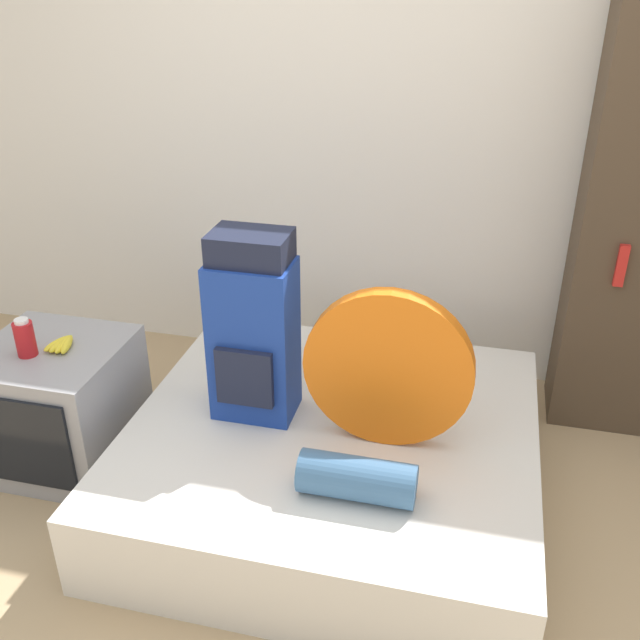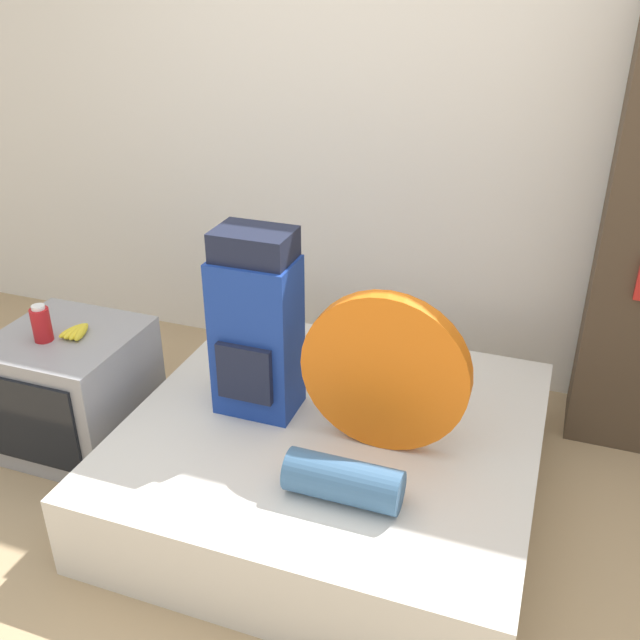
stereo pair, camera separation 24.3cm
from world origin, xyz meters
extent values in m
plane|color=tan|center=(0.00, 0.00, 0.00)|extent=(16.00, 16.00, 0.00)
cube|color=white|center=(0.00, 1.80, 1.30)|extent=(8.00, 0.05, 2.60)
cube|color=silver|center=(0.13, 0.68, 0.17)|extent=(1.58, 1.52, 0.34)
cube|color=navy|center=(-0.19, 0.70, 0.66)|extent=(0.32, 0.22, 0.64)
cube|color=#191E33|center=(-0.19, 0.71, 1.04)|extent=(0.29, 0.20, 0.11)
cube|color=#191E33|center=(-0.19, 0.57, 0.57)|extent=(0.22, 0.03, 0.23)
cylinder|color=orange|center=(0.34, 0.63, 0.65)|extent=(0.62, 0.07, 0.62)
cylinder|color=#3D668E|center=(0.30, 0.29, 0.42)|extent=(0.40, 0.15, 0.15)
cube|color=#939399|center=(-1.05, 0.62, 0.28)|extent=(0.58, 0.57, 0.55)
cube|color=black|center=(-1.05, 0.33, 0.29)|extent=(0.46, 0.02, 0.40)
cylinder|color=#B2191E|center=(-1.10, 0.56, 0.62)|extent=(0.08, 0.08, 0.14)
cylinder|color=white|center=(-1.10, 0.56, 0.70)|extent=(0.05, 0.05, 0.02)
ellipsoid|color=yellow|center=(-1.02, 0.64, 0.57)|extent=(0.08, 0.15, 0.04)
ellipsoid|color=yellow|center=(-1.00, 0.64, 0.57)|extent=(0.05, 0.15, 0.04)
ellipsoid|color=yellow|center=(-0.99, 0.64, 0.57)|extent=(0.05, 0.15, 0.04)
ellipsoid|color=yellow|center=(-0.98, 0.64, 0.57)|extent=(0.08, 0.15, 0.04)
camera|label=1|loc=(0.63, -1.57, 2.00)|focal=40.00mm
camera|label=2|loc=(0.86, -1.50, 2.00)|focal=40.00mm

